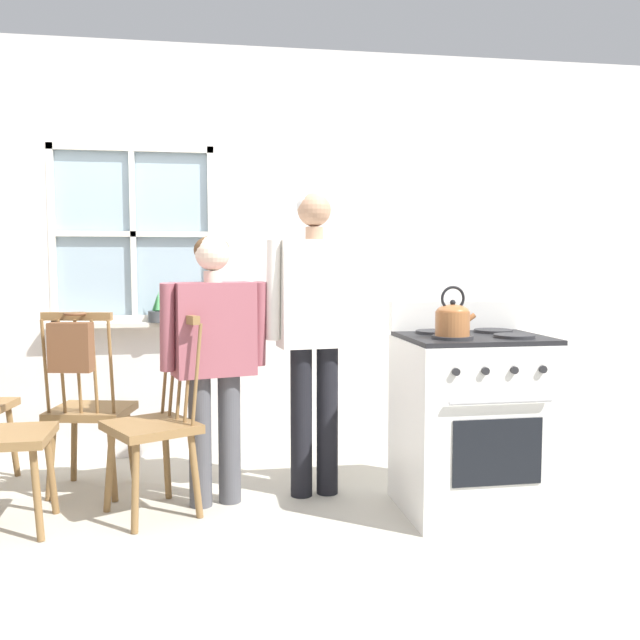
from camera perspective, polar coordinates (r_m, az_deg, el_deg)
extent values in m
plane|color=#B2AD9E|center=(3.66, -7.72, -16.25)|extent=(16.00, 16.00, 0.00)
cube|color=white|center=(5.11, 9.83, 5.22)|extent=(3.19, 0.06, 2.70)
cube|color=white|center=(4.90, -14.44, -5.38)|extent=(1.05, 0.06, 0.91)
cube|color=white|center=(4.94, -14.94, 17.12)|extent=(1.05, 0.06, 0.65)
cube|color=silver|center=(4.76, -14.63, -0.36)|extent=(1.11, 0.10, 0.03)
cube|color=#9EB7C6|center=(4.84, -14.69, 6.66)|extent=(0.99, 0.01, 1.08)
cube|color=silver|center=(4.81, -14.72, 6.67)|extent=(0.04, 0.02, 1.14)
cube|color=silver|center=(4.81, -14.72, 6.67)|extent=(1.05, 0.02, 0.04)
cube|color=silver|center=(4.87, -20.66, 6.49)|extent=(0.04, 0.03, 1.14)
cube|color=silver|center=(4.79, -8.68, 6.79)|extent=(0.04, 0.03, 1.14)
cube|color=silver|center=(4.86, -14.87, 13.18)|extent=(1.05, 0.03, 0.04)
cube|color=silver|center=(4.82, -14.58, 0.12)|extent=(1.05, 0.03, 0.04)
cube|color=olive|center=(4.25, -17.83, -6.95)|extent=(0.50, 0.48, 0.04)
cylinder|color=olive|center=(4.40, -14.90, -9.71)|extent=(0.08, 0.07, 0.44)
cylinder|color=olive|center=(4.51, -19.08, -9.45)|extent=(0.07, 0.08, 0.44)
cylinder|color=olive|center=(4.10, -16.28, -10.80)|extent=(0.07, 0.08, 0.44)
cylinder|color=olive|center=(4.23, -20.71, -10.47)|extent=(0.08, 0.07, 0.44)
cylinder|color=olive|center=(3.99, -16.37, -3.79)|extent=(0.03, 0.08, 0.53)
cylinder|color=olive|center=(4.02, -17.58, -3.75)|extent=(0.03, 0.08, 0.53)
cylinder|color=olive|center=(4.05, -18.78, -3.72)|extent=(0.03, 0.08, 0.53)
cylinder|color=olive|center=(4.08, -19.96, -3.68)|extent=(0.03, 0.08, 0.53)
cylinder|color=olive|center=(4.12, -21.11, -3.64)|extent=(0.03, 0.08, 0.53)
cube|color=olive|center=(4.02, -18.89, 0.28)|extent=(0.38, 0.12, 0.04)
cube|color=olive|center=(3.80, -23.69, -8.54)|extent=(0.40, 0.42, 0.04)
cylinder|color=olive|center=(3.67, -21.71, -12.86)|extent=(0.07, 0.07, 0.44)
cylinder|color=olive|center=(3.99, -20.71, -11.39)|extent=(0.07, 0.07, 0.44)
cylinder|color=olive|center=(4.74, -23.36, -8.89)|extent=(0.08, 0.07, 0.44)
cube|color=olive|center=(3.78, -13.37, -8.33)|extent=(0.55, 0.56, 0.04)
cylinder|color=olive|center=(3.94, -16.48, -11.50)|extent=(0.09, 0.06, 0.44)
cylinder|color=olive|center=(3.63, -14.56, -12.85)|extent=(0.06, 0.09, 0.44)
cylinder|color=olive|center=(4.05, -12.17, -10.92)|extent=(0.06, 0.09, 0.44)
cylinder|color=olive|center=(3.76, -9.94, -12.15)|extent=(0.09, 0.06, 0.44)
cylinder|color=olive|center=(3.96, -12.23, -3.76)|extent=(0.07, 0.05, 0.53)
cylinder|color=olive|center=(3.88, -11.67, -3.93)|extent=(0.07, 0.05, 0.53)
cylinder|color=olive|center=(3.80, -11.09, -4.11)|extent=(0.07, 0.05, 0.53)
cylinder|color=olive|center=(3.72, -10.48, -4.29)|extent=(0.07, 0.05, 0.53)
cylinder|color=olive|center=(3.64, -9.85, -4.48)|extent=(0.07, 0.05, 0.53)
cube|color=olive|center=(3.76, -11.16, 0.15)|extent=(0.21, 0.36, 0.04)
cylinder|color=#4C4C51|center=(3.89, -9.57, -9.55)|extent=(0.12, 0.12, 0.70)
cylinder|color=#4C4C51|center=(3.93, -7.26, -9.37)|extent=(0.12, 0.12, 0.70)
cube|color=#934C56|center=(3.80, -8.52, -0.71)|extent=(0.46, 0.30, 0.49)
cylinder|color=#934C56|center=(3.72, -12.12, -0.58)|extent=(0.10, 0.12, 0.46)
cylinder|color=#934C56|center=(3.85, -4.89, -0.30)|extent=(0.10, 0.12, 0.46)
cylinder|color=beige|center=(3.78, -8.57, 3.46)|extent=(0.10, 0.10, 0.06)
sphere|color=beige|center=(3.78, -8.60, 5.30)|extent=(0.18, 0.18, 0.18)
ellipsoid|color=brown|center=(3.80, -8.66, 5.55)|extent=(0.19, 0.19, 0.15)
cylinder|color=black|center=(3.98, -1.51, -8.16)|extent=(0.12, 0.12, 0.83)
cylinder|color=black|center=(4.02, 0.59, -8.03)|extent=(0.12, 0.12, 0.83)
cube|color=white|center=(3.90, -0.46, 2.12)|extent=(0.41, 0.25, 0.59)
cylinder|color=white|center=(3.83, -3.75, 2.40)|extent=(0.09, 0.12, 0.54)
cylinder|color=white|center=(3.95, 2.88, 2.49)|extent=(0.09, 0.12, 0.54)
cylinder|color=tan|center=(3.90, -0.47, 6.95)|extent=(0.10, 0.10, 0.07)
sphere|color=tan|center=(3.90, -0.47, 8.81)|extent=(0.18, 0.18, 0.18)
ellipsoid|color=silver|center=(3.92, -0.52, 9.04)|extent=(0.19, 0.19, 0.15)
cube|color=white|center=(3.84, 12.06, -8.26)|extent=(0.73, 0.64, 0.90)
cube|color=black|center=(3.76, 12.18, -1.39)|extent=(0.71, 0.61, 0.02)
cylinder|color=#2D2D30|center=(3.58, 10.53, -1.39)|extent=(0.20, 0.20, 0.02)
cylinder|color=#2D2D30|center=(3.71, 15.28, -1.26)|extent=(0.20, 0.20, 0.02)
cylinder|color=#2D2D30|center=(3.82, 9.19, -0.97)|extent=(0.20, 0.20, 0.02)
cylinder|color=#2D2D30|center=(3.94, 13.70, -0.87)|extent=(0.20, 0.20, 0.02)
cube|color=white|center=(4.02, 10.66, 0.36)|extent=(0.73, 0.06, 0.16)
cube|color=black|center=(3.56, 14.02, -10.24)|extent=(0.45, 0.01, 0.32)
cylinder|color=silver|center=(3.48, 14.25, -6.32)|extent=(0.51, 0.02, 0.02)
cylinder|color=#232326|center=(3.39, 10.84, -4.10)|extent=(0.04, 0.02, 0.04)
cylinder|color=#232326|center=(3.44, 13.10, -4.00)|extent=(0.04, 0.02, 0.04)
cylinder|color=#232326|center=(3.50, 15.30, -3.90)|extent=(0.04, 0.02, 0.04)
cylinder|color=#232326|center=(3.57, 17.42, -3.79)|extent=(0.04, 0.02, 0.04)
cylinder|color=#A86638|center=(3.57, 10.55, -0.29)|extent=(0.17, 0.17, 0.12)
ellipsoid|color=#A86638|center=(3.57, 10.57, 0.67)|extent=(0.16, 0.16, 0.07)
sphere|color=black|center=(3.56, 10.58, 1.39)|extent=(0.03, 0.03, 0.03)
cylinder|color=#A86638|center=(3.60, 11.76, 0.02)|extent=(0.08, 0.03, 0.07)
torus|color=black|center=(3.56, 10.58, 1.72)|extent=(0.12, 0.01, 0.12)
cylinder|color=#42474C|center=(4.74, -12.75, 0.28)|extent=(0.14, 0.14, 0.07)
cylinder|color=#33261C|center=(4.74, -12.76, 0.62)|extent=(0.13, 0.13, 0.01)
cone|color=#388447|center=(4.74, -12.54, 1.86)|extent=(0.06, 0.05, 0.19)
cone|color=#388447|center=(4.75, -12.97, 1.39)|extent=(0.06, 0.05, 0.12)
cone|color=#388447|center=(4.71, -12.82, 1.49)|extent=(0.04, 0.07, 0.14)
cube|color=brown|center=(3.95, -19.31, -2.07)|extent=(0.23, 0.14, 0.26)
torus|color=brown|center=(4.01, -18.95, 0.48)|extent=(0.15, 0.15, 0.01)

